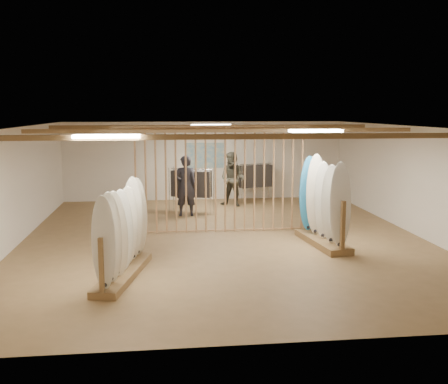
{
  "coord_description": "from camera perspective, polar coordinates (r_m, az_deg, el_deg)",
  "views": [
    {
      "loc": [
        -1.5,
        -12.74,
        3.22
      ],
      "look_at": [
        0.0,
        0.0,
        1.2
      ],
      "focal_mm": 42.0,
      "sensor_mm": 36.0,
      "label": 1
    }
  ],
  "objects": [
    {
      "name": "rack_right",
      "position": [
        12.75,
        10.74,
        -2.57
      ],
      "size": [
        0.83,
        2.24,
        2.08
      ],
      "rotation": [
        0.0,
        0.0,
        0.12
      ],
      "color": "olive",
      "rests_on": "floor"
    },
    {
      "name": "wall_right",
      "position": [
        14.42,
        20.15,
        1.15
      ],
      "size": [
        0.0,
        12.0,
        12.0
      ],
      "primitive_type": "plane",
      "rotation": [
        1.57,
        0.0,
        -1.57
      ],
      "color": "white",
      "rests_on": "ground"
    },
    {
      "name": "floor",
      "position": [
        13.23,
        -0.0,
        -5.14
      ],
      "size": [
        12.0,
        12.0,
        0.0
      ],
      "primitive_type": "plane",
      "color": "#957248",
      "rests_on": "ground"
    },
    {
      "name": "bamboo_partition",
      "position": [
        13.74,
        -0.39,
        1.34
      ],
      "size": [
        4.45,
        0.05,
        2.78
      ],
      "color": "tan",
      "rests_on": "ground"
    },
    {
      "name": "wall_left",
      "position": [
        13.33,
        -21.86,
        0.46
      ],
      "size": [
        0.0,
        12.0,
        12.0
      ],
      "primitive_type": "plane",
      "rotation": [
        1.57,
        0.0,
        1.57
      ],
      "color": "white",
      "rests_on": "ground"
    },
    {
      "name": "wall_front",
      "position": [
        7.14,
        5.68,
        -5.85
      ],
      "size": [
        12.0,
        0.0,
        12.0
      ],
      "primitive_type": "plane",
      "rotation": [
        -1.57,
        0.0,
        0.0
      ],
      "color": "white",
      "rests_on": "ground"
    },
    {
      "name": "clothing_rack_b",
      "position": [
        18.58,
        3.47,
        1.73
      ],
      "size": [
        1.23,
        0.69,
        1.37
      ],
      "rotation": [
        0.0,
        0.0,
        0.33
      ],
      "color": "silver",
      "rests_on": "floor"
    },
    {
      "name": "shopper_b",
      "position": [
        17.55,
        0.96,
        1.79
      ],
      "size": [
        1.25,
        1.17,
        2.07
      ],
      "primitive_type": "imported",
      "rotation": [
        0.0,
        0.0,
        -0.5
      ],
      "color": "#38362B",
      "rests_on": "floor"
    },
    {
      "name": "clothing_rack_a",
      "position": [
        16.39,
        -3.58,
        0.92
      ],
      "size": [
        1.28,
        0.78,
        1.44
      ],
      "rotation": [
        0.0,
        0.0,
        -0.38
      ],
      "color": "silver",
      "rests_on": "floor"
    },
    {
      "name": "rack_left",
      "position": [
        10.33,
        -10.98,
        -5.77
      ],
      "size": [
        1.05,
        2.64,
        1.81
      ],
      "rotation": [
        0.0,
        0.0,
        -0.22
      ],
      "color": "olive",
      "rests_on": "floor"
    },
    {
      "name": "shopper_a",
      "position": [
        15.97,
        -4.22,
        1.13
      ],
      "size": [
        0.78,
        0.54,
        2.11
      ],
      "primitive_type": "imported",
      "rotation": [
        0.0,
        0.0,
        3.11
      ],
      "color": "#242229",
      "rests_on": "floor"
    },
    {
      "name": "poster",
      "position": [
        18.85,
        -2.14,
        4.01
      ],
      "size": [
        1.4,
        0.03,
        0.9
      ],
      "primitive_type": "cube",
      "color": "teal",
      "rests_on": "ground"
    },
    {
      "name": "ceiling_slats",
      "position": [
        12.84,
        -0.0,
        6.72
      ],
      "size": [
        9.5,
        6.12,
        0.1
      ],
      "primitive_type": "cube",
      "color": "olive",
      "rests_on": "ground"
    },
    {
      "name": "light_panels",
      "position": [
        12.84,
        -0.0,
        6.81
      ],
      "size": [
        1.2,
        0.35,
        0.06
      ],
      "primitive_type": "cube",
      "color": "white",
      "rests_on": "ground"
    },
    {
      "name": "wall_back",
      "position": [
        18.89,
        -2.14,
        3.41
      ],
      "size": [
        12.0,
        0.0,
        12.0
      ],
      "primitive_type": "plane",
      "rotation": [
        1.57,
        0.0,
        0.0
      ],
      "color": "white",
      "rests_on": "ground"
    },
    {
      "name": "ceiling",
      "position": [
        12.84,
        -0.0,
        7.07
      ],
      "size": [
        12.0,
        12.0,
        0.0
      ],
      "primitive_type": "plane",
      "rotation": [
        3.14,
        0.0,
        0.0
      ],
      "color": "gray",
      "rests_on": "ground"
    }
  ]
}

